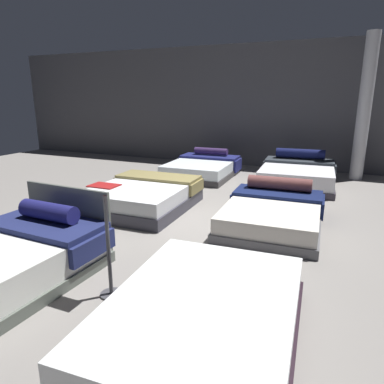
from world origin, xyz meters
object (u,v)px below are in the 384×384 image
at_px(bed_4, 202,168).
at_px(bed_3, 273,213).
at_px(bed_1, 202,321).
at_px(bed_5, 297,175).
at_px(bed_2, 144,196).
at_px(price_sign, 109,254).
at_px(support_pillar, 364,109).
at_px(bed_0, 9,261).

bearing_deg(bed_4, bed_3, -52.58).
distance_m(bed_1, bed_5, 5.96).
bearing_deg(bed_2, bed_3, -0.97).
bearing_deg(price_sign, support_pillar, 70.13).
height_order(bed_2, bed_5, bed_5).
bearing_deg(bed_1, bed_4, 108.35).
relative_size(bed_0, bed_1, 0.96).
bearing_deg(support_pillar, bed_3, -107.55).
xyz_separation_m(bed_0, bed_5, (2.41, 5.87, -0.01)).
bearing_deg(price_sign, bed_4, 102.13).
bearing_deg(bed_3, bed_0, -131.36).
relative_size(bed_2, price_sign, 1.69).
bearing_deg(price_sign, bed_2, 114.29).
bearing_deg(bed_5, bed_1, -93.71).
relative_size(bed_5, price_sign, 1.76).
distance_m(bed_3, support_pillar, 4.67).
bearing_deg(bed_2, support_pillar, 47.17).
distance_m(bed_2, bed_5, 3.81).
relative_size(bed_1, bed_2, 1.09).
height_order(bed_4, support_pillar, support_pillar).
distance_m(bed_0, bed_3, 3.79).
bearing_deg(bed_3, bed_1, -92.77).
relative_size(bed_3, price_sign, 1.72).
xyz_separation_m(bed_3, support_pillar, (1.33, 4.20, 1.53)).
relative_size(bed_1, bed_5, 1.05).
bearing_deg(bed_2, bed_1, -53.10).
xyz_separation_m(bed_5, support_pillar, (1.30, 1.28, 1.49)).
height_order(bed_3, bed_5, bed_5).
height_order(bed_1, support_pillar, support_pillar).
distance_m(bed_0, price_sign, 1.25).
height_order(bed_1, bed_5, bed_5).
bearing_deg(support_pillar, bed_0, -117.44).
bearing_deg(bed_3, bed_2, 177.98).
height_order(bed_3, bed_4, bed_3).
relative_size(bed_4, price_sign, 1.76).
distance_m(bed_1, price_sign, 1.22).
xyz_separation_m(bed_0, bed_3, (2.38, 2.95, -0.05)).
bearing_deg(bed_4, bed_1, -69.89).
bearing_deg(bed_1, price_sign, 161.92).
relative_size(bed_1, bed_3, 1.08).
distance_m(bed_4, bed_5, 2.42).
height_order(bed_0, bed_5, bed_0).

